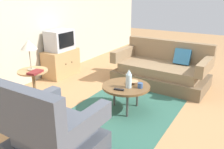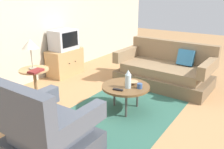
{
  "view_description": "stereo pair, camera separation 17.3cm",
  "coord_description": "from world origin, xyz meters",
  "px_view_note": "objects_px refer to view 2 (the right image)",
  "views": [
    {
      "loc": [
        -3.17,
        -1.47,
        1.79
      ],
      "look_at": [
        -0.14,
        0.35,
        0.55
      ],
      "focal_mm": 38.04,
      "sensor_mm": 36.0,
      "label": 1
    },
    {
      "loc": [
        -3.08,
        -1.62,
        1.79
      ],
      "look_at": [
        -0.14,
        0.35,
        0.55
      ],
      "focal_mm": 38.04,
      "sensor_mm": 36.0,
      "label": 2
    }
  ],
  "objects_px": {
    "mug": "(140,86)",
    "tv_remote_dark": "(118,90)",
    "bowl": "(133,83)",
    "table_lamp": "(30,45)",
    "armchair": "(47,133)",
    "couch": "(165,71)",
    "coffee_table": "(126,88)",
    "vase": "(128,79)",
    "side_table": "(35,80)",
    "book": "(36,71)",
    "tv_stand": "(65,62)",
    "television": "(64,40)"
  },
  "relations": [
    {
      "from": "bowl",
      "to": "side_table",
      "type": "bearing_deg",
      "value": 119.42
    },
    {
      "from": "tv_stand",
      "to": "television",
      "type": "xyz_separation_m",
      "value": [
        -0.0,
        -0.01,
        0.51
      ]
    },
    {
      "from": "armchair",
      "to": "book",
      "type": "height_order",
      "value": "armchair"
    },
    {
      "from": "vase",
      "to": "bowl",
      "type": "distance_m",
      "value": 0.2
    },
    {
      "from": "mug",
      "to": "book",
      "type": "relative_size",
      "value": 0.49
    },
    {
      "from": "tv_remote_dark",
      "to": "book",
      "type": "relative_size",
      "value": 0.64
    },
    {
      "from": "side_table",
      "to": "tv_stand",
      "type": "bearing_deg",
      "value": 26.85
    },
    {
      "from": "side_table",
      "to": "table_lamp",
      "type": "relative_size",
      "value": 1.31
    },
    {
      "from": "side_table",
      "to": "vase",
      "type": "distance_m",
      "value": 1.51
    },
    {
      "from": "mug",
      "to": "tv_remote_dark",
      "type": "distance_m",
      "value": 0.34
    },
    {
      "from": "mug",
      "to": "table_lamp",
      "type": "bearing_deg",
      "value": 113.73
    },
    {
      "from": "vase",
      "to": "coffee_table",
      "type": "bearing_deg",
      "value": 51.63
    },
    {
      "from": "side_table",
      "to": "book",
      "type": "distance_m",
      "value": 0.26
    },
    {
      "from": "coffee_table",
      "to": "table_lamp",
      "type": "bearing_deg",
      "value": 116.36
    },
    {
      "from": "tv_remote_dark",
      "to": "book",
      "type": "height_order",
      "value": "book"
    },
    {
      "from": "coffee_table",
      "to": "mug",
      "type": "xyz_separation_m",
      "value": [
        0.03,
        -0.23,
        0.07
      ]
    },
    {
      "from": "vase",
      "to": "couch",
      "type": "bearing_deg",
      "value": -0.71
    },
    {
      "from": "television",
      "to": "bowl",
      "type": "xyz_separation_m",
      "value": [
        -0.6,
        -2.06,
        -0.36
      ]
    },
    {
      "from": "armchair",
      "to": "mug",
      "type": "height_order",
      "value": "armchair"
    },
    {
      "from": "couch",
      "to": "bowl",
      "type": "bearing_deg",
      "value": 90.83
    },
    {
      "from": "television",
      "to": "vase",
      "type": "distance_m",
      "value": 2.22
    },
    {
      "from": "coffee_table",
      "to": "side_table",
      "type": "xyz_separation_m",
      "value": [
        -0.66,
        1.31,
        0.06
      ]
    },
    {
      "from": "side_table",
      "to": "book",
      "type": "xyz_separation_m",
      "value": [
        -0.08,
        -0.15,
        0.2
      ]
    },
    {
      "from": "couch",
      "to": "side_table",
      "type": "height_order",
      "value": "couch"
    },
    {
      "from": "bowl",
      "to": "book",
      "type": "height_order",
      "value": "book"
    },
    {
      "from": "coffee_table",
      "to": "armchair",
      "type": "bearing_deg",
      "value": 175.06
    },
    {
      "from": "table_lamp",
      "to": "television",
      "type": "bearing_deg",
      "value": 25.79
    },
    {
      "from": "mug",
      "to": "tv_remote_dark",
      "type": "height_order",
      "value": "mug"
    },
    {
      "from": "television",
      "to": "bowl",
      "type": "bearing_deg",
      "value": -106.32
    },
    {
      "from": "couch",
      "to": "coffee_table",
      "type": "distance_m",
      "value": 1.39
    },
    {
      "from": "coffee_table",
      "to": "mug",
      "type": "relative_size",
      "value": 6.07
    },
    {
      "from": "bowl",
      "to": "coffee_table",
      "type": "bearing_deg",
      "value": 150.01
    },
    {
      "from": "vase",
      "to": "side_table",
      "type": "bearing_deg",
      "value": 113.82
    },
    {
      "from": "armchair",
      "to": "mug",
      "type": "distance_m",
      "value": 1.55
    },
    {
      "from": "mug",
      "to": "coffee_table",
      "type": "bearing_deg",
      "value": 96.47
    },
    {
      "from": "armchair",
      "to": "couch",
      "type": "height_order",
      "value": "armchair"
    },
    {
      "from": "table_lamp",
      "to": "couch",
      "type": "bearing_deg",
      "value": -34.88
    },
    {
      "from": "book",
      "to": "couch",
      "type": "bearing_deg",
      "value": -39.54
    },
    {
      "from": "bowl",
      "to": "table_lamp",
      "type": "bearing_deg",
      "value": 118.84
    },
    {
      "from": "vase",
      "to": "armchair",
      "type": "bearing_deg",
      "value": 172.05
    },
    {
      "from": "couch",
      "to": "vase",
      "type": "distance_m",
      "value": 1.46
    },
    {
      "from": "table_lamp",
      "to": "bowl",
      "type": "relative_size",
      "value": 2.74
    },
    {
      "from": "side_table",
      "to": "tv_stand",
      "type": "height_order",
      "value": "side_table"
    },
    {
      "from": "mug",
      "to": "tv_remote_dark",
      "type": "bearing_deg",
      "value": 136.94
    },
    {
      "from": "coffee_table",
      "to": "vase",
      "type": "height_order",
      "value": "vase"
    },
    {
      "from": "armchair",
      "to": "tv_remote_dark",
      "type": "relative_size",
      "value": 6.06
    },
    {
      "from": "tv_stand",
      "to": "vase",
      "type": "distance_m",
      "value": 2.23
    },
    {
      "from": "armchair",
      "to": "mug",
      "type": "xyz_separation_m",
      "value": [
        1.5,
        -0.36,
        0.13
      ]
    },
    {
      "from": "tv_stand",
      "to": "book",
      "type": "bearing_deg",
      "value": -149.82
    },
    {
      "from": "tv_stand",
      "to": "vase",
      "type": "height_order",
      "value": "vase"
    }
  ]
}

